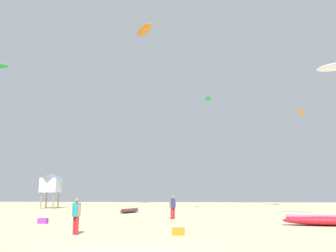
{
  "coord_description": "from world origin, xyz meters",
  "views": [
    {
      "loc": [
        2.4,
        -11.29,
        1.89
      ],
      "look_at": [
        0.0,
        19.99,
        7.83
      ],
      "focal_mm": 37.61,
      "sensor_mm": 36.0,
      "label": 1
    }
  ],
  "objects_px": {
    "cooler_box": "(43,221)",
    "gear_bag": "(178,231)",
    "lifeguard_tower": "(51,183)",
    "kite_aloft_3": "(144,30)",
    "kite_grounded_near": "(130,211)",
    "kite_aloft_6": "(301,112)",
    "person_midground": "(173,205)",
    "kite_grounded_mid": "(328,221)",
    "person_foreground": "(76,213)",
    "kite_aloft_5": "(208,99)"
  },
  "relations": [
    {
      "from": "person_foreground",
      "to": "gear_bag",
      "type": "bearing_deg",
      "value": -50.89
    },
    {
      "from": "cooler_box",
      "to": "kite_aloft_6",
      "type": "height_order",
      "value": "kite_aloft_6"
    },
    {
      "from": "person_midground",
      "to": "kite_grounded_near",
      "type": "bearing_deg",
      "value": -2.42
    },
    {
      "from": "kite_grounded_mid",
      "to": "cooler_box",
      "type": "bearing_deg",
      "value": 179.34
    },
    {
      "from": "kite_grounded_mid",
      "to": "person_foreground",
      "type": "bearing_deg",
      "value": -157.97
    },
    {
      "from": "kite_aloft_3",
      "to": "cooler_box",
      "type": "bearing_deg",
      "value": -95.62
    },
    {
      "from": "kite_aloft_6",
      "to": "kite_grounded_mid",
      "type": "bearing_deg",
      "value": -104.66
    },
    {
      "from": "person_foreground",
      "to": "gear_bag",
      "type": "height_order",
      "value": "person_foreground"
    },
    {
      "from": "kite_aloft_5",
      "to": "kite_grounded_mid",
      "type": "bearing_deg",
      "value": -70.7
    },
    {
      "from": "person_foreground",
      "to": "kite_grounded_mid",
      "type": "height_order",
      "value": "person_foreground"
    },
    {
      "from": "lifeguard_tower",
      "to": "cooler_box",
      "type": "distance_m",
      "value": 21.65
    },
    {
      "from": "kite_aloft_3",
      "to": "kite_aloft_6",
      "type": "height_order",
      "value": "kite_aloft_3"
    },
    {
      "from": "cooler_box",
      "to": "kite_aloft_5",
      "type": "height_order",
      "value": "kite_aloft_5"
    },
    {
      "from": "kite_grounded_mid",
      "to": "lifeguard_tower",
      "type": "xyz_separation_m",
      "value": [
        -24.98,
        20.12,
        2.76
      ]
    },
    {
      "from": "kite_grounded_mid",
      "to": "kite_aloft_3",
      "type": "distance_m",
      "value": 37.85
    },
    {
      "from": "kite_grounded_near",
      "to": "cooler_box",
      "type": "distance_m",
      "value": 12.38
    },
    {
      "from": "lifeguard_tower",
      "to": "kite_aloft_3",
      "type": "xyz_separation_m",
      "value": [
        10.38,
        4.79,
        21.71
      ]
    },
    {
      "from": "kite_grounded_near",
      "to": "kite_aloft_3",
      "type": "xyz_separation_m",
      "value": [
        -0.77,
        12.76,
        24.58
      ]
    },
    {
      "from": "kite_aloft_6",
      "to": "person_midground",
      "type": "bearing_deg",
      "value": -126.58
    },
    {
      "from": "kite_grounded_near",
      "to": "kite_grounded_mid",
      "type": "distance_m",
      "value": 18.41
    },
    {
      "from": "person_foreground",
      "to": "lifeguard_tower",
      "type": "height_order",
      "value": "lifeguard_tower"
    },
    {
      "from": "person_foreground",
      "to": "kite_grounded_mid",
      "type": "xyz_separation_m",
      "value": [
        13.08,
        5.29,
        -0.66
      ]
    },
    {
      "from": "cooler_box",
      "to": "gear_bag",
      "type": "bearing_deg",
      "value": -31.63
    },
    {
      "from": "kite_grounded_mid",
      "to": "kite_aloft_5",
      "type": "relative_size",
      "value": 2.47
    },
    {
      "from": "lifeguard_tower",
      "to": "cooler_box",
      "type": "bearing_deg",
      "value": -68.24
    },
    {
      "from": "lifeguard_tower",
      "to": "kite_grounded_near",
      "type": "bearing_deg",
      "value": -35.55
    },
    {
      "from": "kite_grounded_mid",
      "to": "kite_aloft_6",
      "type": "distance_m",
      "value": 29.95
    },
    {
      "from": "person_foreground",
      "to": "person_midground",
      "type": "bearing_deg",
      "value": 15.89
    },
    {
      "from": "gear_bag",
      "to": "kite_aloft_3",
      "type": "distance_m",
      "value": 39.31
    },
    {
      "from": "kite_aloft_6",
      "to": "cooler_box",
      "type": "bearing_deg",
      "value": -132.4
    },
    {
      "from": "gear_bag",
      "to": "kite_aloft_6",
      "type": "xyz_separation_m",
      "value": [
        15.3,
        31.52,
        12.48
      ]
    },
    {
      "from": "gear_bag",
      "to": "kite_aloft_3",
      "type": "relative_size",
      "value": 0.14
    },
    {
      "from": "person_foreground",
      "to": "kite_grounded_mid",
      "type": "relative_size",
      "value": 0.32
    },
    {
      "from": "gear_bag",
      "to": "person_foreground",
      "type": "bearing_deg",
      "value": -177.84
    },
    {
      "from": "person_midground",
      "to": "kite_grounded_mid",
      "type": "xyz_separation_m",
      "value": [
        9.26,
        -4.62,
        -0.67
      ]
    },
    {
      "from": "kite_grounded_near",
      "to": "cooler_box",
      "type": "xyz_separation_m",
      "value": [
        -3.2,
        -11.96,
        -0.03
      ]
    },
    {
      "from": "kite_grounded_near",
      "to": "lifeguard_tower",
      "type": "height_order",
      "value": "lifeguard_tower"
    },
    {
      "from": "person_midground",
      "to": "cooler_box",
      "type": "height_order",
      "value": "person_midground"
    },
    {
      "from": "kite_grounded_mid",
      "to": "lifeguard_tower",
      "type": "height_order",
      "value": "lifeguard_tower"
    },
    {
      "from": "kite_aloft_6",
      "to": "lifeguard_tower",
      "type": "bearing_deg",
      "value": -168.86
    },
    {
      "from": "lifeguard_tower",
      "to": "cooler_box",
      "type": "xyz_separation_m",
      "value": [
        7.95,
        -19.93,
        -2.89
      ]
    },
    {
      "from": "kite_grounded_mid",
      "to": "kite_aloft_5",
      "type": "xyz_separation_m",
      "value": [
        -6.0,
        17.14,
        12.04
      ]
    },
    {
      "from": "person_midground",
      "to": "kite_grounded_near",
      "type": "height_order",
      "value": "person_midground"
    },
    {
      "from": "kite_grounded_mid",
      "to": "kite_aloft_6",
      "type": "height_order",
      "value": "kite_aloft_6"
    },
    {
      "from": "kite_grounded_mid",
      "to": "lifeguard_tower",
      "type": "distance_m",
      "value": 32.2
    },
    {
      "from": "lifeguard_tower",
      "to": "cooler_box",
      "type": "relative_size",
      "value": 7.41
    },
    {
      "from": "kite_grounded_mid",
      "to": "kite_aloft_6",
      "type": "bearing_deg",
      "value": 75.34
    },
    {
      "from": "person_midground",
      "to": "kite_aloft_6",
      "type": "relative_size",
      "value": 0.51
    },
    {
      "from": "person_midground",
      "to": "kite_grounded_mid",
      "type": "relative_size",
      "value": 0.32
    },
    {
      "from": "person_foreground",
      "to": "lifeguard_tower",
      "type": "bearing_deg",
      "value": 62.03
    }
  ]
}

